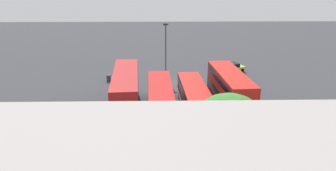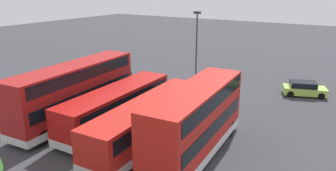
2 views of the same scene
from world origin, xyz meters
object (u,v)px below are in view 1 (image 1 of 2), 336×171
waste_bin_yellow (109,78)px  lamp_post_tall (166,47)px  car_hatchback_silver (231,68)px  bus_double_decker_near_end (229,92)px  bus_double_decker_fourth (126,92)px  bus_single_deck_second (195,99)px  bus_single_deck_third (160,96)px

waste_bin_yellow → lamp_post_tall: bearing=-172.4°
car_hatchback_silver → bus_double_decker_near_end: bearing=76.9°
lamp_post_tall → waste_bin_yellow: bearing=7.6°
car_hatchback_silver → lamp_post_tall: (10.29, 3.41, 3.98)m
bus_double_decker_fourth → lamp_post_tall: bearing=-109.2°
bus_double_decker_near_end → bus_single_deck_second: bearing=-0.4°
bus_double_decker_near_end → bus_single_deck_third: size_ratio=0.94×
bus_double_decker_fourth → bus_single_deck_third: bearing=-167.8°
bus_double_decker_near_end → waste_bin_yellow: bearing=-38.5°
bus_double_decker_near_end → lamp_post_tall: (6.54, -12.72, 2.23)m
bus_double_decker_fourth → bus_double_decker_near_end: bearing=179.0°
bus_single_deck_second → lamp_post_tall: bearing=-77.0°
bus_single_deck_second → waste_bin_yellow: bearing=-46.5°
bus_double_decker_near_end → lamp_post_tall: size_ratio=1.33×
bus_double_decker_near_end → bus_single_deck_second: 3.71m
bus_single_deck_second → bus_double_decker_fourth: bearing=-1.3°
bus_double_decker_fourth → car_hatchback_silver: (-14.64, -15.94, -1.75)m
bus_double_decker_near_end → bus_double_decker_fourth: same height
bus_double_decker_fourth → bus_single_deck_second: bearing=178.7°
bus_double_decker_near_end → bus_single_deck_third: (7.30, -0.97, -0.82)m
bus_single_deck_second → bus_double_decker_fourth: size_ratio=0.98×
car_hatchback_silver → waste_bin_yellow: bearing=13.8°
bus_single_deck_third → waste_bin_yellow: (7.35, -10.67, -1.15)m
bus_double_decker_near_end → bus_double_decker_fourth: 10.89m
bus_single_deck_third → lamp_post_tall: size_ratio=1.41×
bus_single_deck_second → car_hatchback_silver: size_ratio=2.75×
bus_single_deck_second → waste_bin_yellow: size_ratio=12.67×
bus_double_decker_near_end → waste_bin_yellow: 18.81m
waste_bin_yellow → bus_double_decker_fourth: bearing=108.2°
bus_single_deck_third → bus_double_decker_fourth: size_ratio=0.92×
bus_double_decker_fourth → waste_bin_yellow: bearing=-71.8°
bus_double_decker_fourth → car_hatchback_silver: 21.71m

